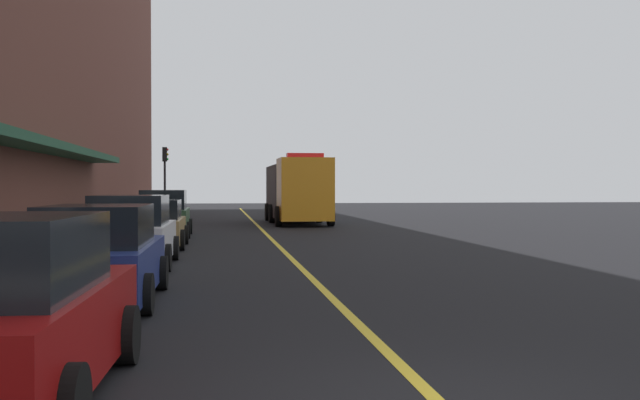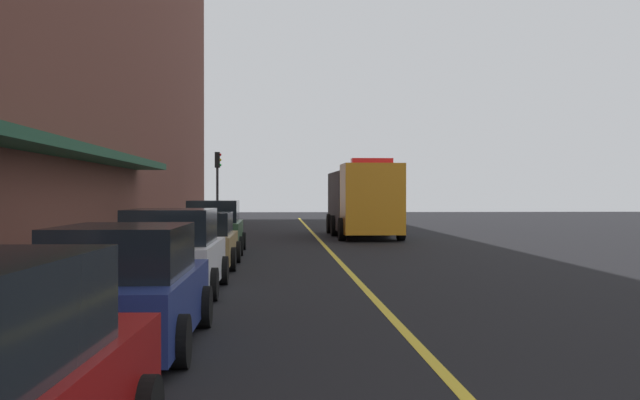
# 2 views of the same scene
# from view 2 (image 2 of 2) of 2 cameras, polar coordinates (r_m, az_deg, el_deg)

# --- Properties ---
(ground_plane) EXTENTS (112.00, 112.00, 0.00)m
(ground_plane) POSITION_cam_2_polar(r_m,az_deg,el_deg) (29.05, 0.52, -3.57)
(ground_plane) COLOR black
(sidewalk_left) EXTENTS (2.40, 70.00, 0.15)m
(sidewalk_left) POSITION_cam_2_polar(r_m,az_deg,el_deg) (29.30, -11.69, -3.40)
(sidewalk_left) COLOR gray
(sidewalk_left) RESTS_ON ground
(lane_center_stripe) EXTENTS (0.16, 70.00, 0.01)m
(lane_center_stripe) POSITION_cam_2_polar(r_m,az_deg,el_deg) (29.05, 0.52, -3.56)
(lane_center_stripe) COLOR gold
(lane_center_stripe) RESTS_ON ground
(parked_car_1) EXTENTS (2.03, 4.49, 1.63)m
(parked_car_1) POSITION_cam_2_polar(r_m,az_deg,el_deg) (10.75, -14.05, -6.39)
(parked_car_1) COLOR navy
(parked_car_1) RESTS_ON ground
(parked_car_2) EXTENTS (2.13, 4.33, 1.73)m
(parked_car_2) POSITION_cam_2_polar(r_m,az_deg,el_deg) (16.36, -10.78, -3.88)
(parked_car_2) COLOR silver
(parked_car_2) RESTS_ON ground
(parked_car_3) EXTENTS (2.05, 4.11, 1.53)m
(parked_car_3) POSITION_cam_2_polar(r_m,az_deg,el_deg) (21.87, -8.68, -3.01)
(parked_car_3) COLOR #A5844C
(parked_car_3) RESTS_ON ground
(parked_car_4) EXTENTS (2.10, 4.40, 1.81)m
(parked_car_4) POSITION_cam_2_polar(r_m,az_deg,el_deg) (27.04, -7.77, -2.08)
(parked_car_4) COLOR #2D5133
(parked_car_4) RESTS_ON ground
(utility_truck) EXTENTS (2.99, 8.93, 3.57)m
(utility_truck) POSITION_cam_2_polar(r_m,az_deg,el_deg) (36.85, 3.14, -0.05)
(utility_truck) COLOR orange
(utility_truck) RESTS_ON ground
(traffic_light_near) EXTENTS (0.38, 0.36, 4.30)m
(traffic_light_near) POSITION_cam_2_polar(r_m,az_deg,el_deg) (45.46, -7.52, 1.87)
(traffic_light_near) COLOR #232326
(traffic_light_near) RESTS_ON sidewalk_left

